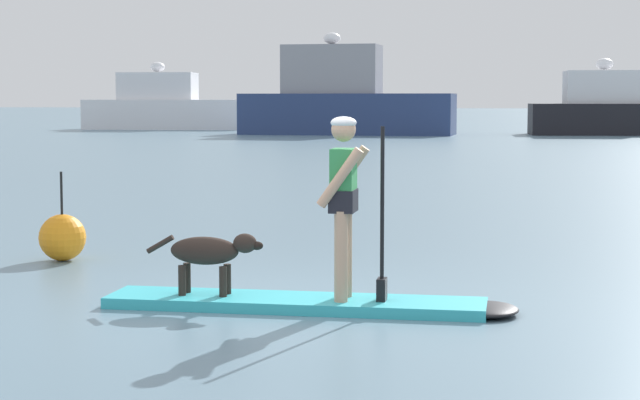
# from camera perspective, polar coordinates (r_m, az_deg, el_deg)

# --- Properties ---
(ground_plane) EXTENTS (400.00, 400.00, 0.00)m
(ground_plane) POSITION_cam_1_polar(r_m,az_deg,el_deg) (10.01, -1.30, -5.65)
(ground_plane) COLOR slate
(paddleboard) EXTENTS (3.76, 0.87, 0.10)m
(paddleboard) POSITION_cam_1_polar(r_m,az_deg,el_deg) (9.96, 0.00, -5.42)
(paddleboard) COLOR #33B2BF
(paddleboard) RESTS_ON ground_plane
(person_paddler) EXTENTS (0.61, 0.49, 1.64)m
(person_paddler) POSITION_cam_1_polar(r_m,az_deg,el_deg) (9.78, 1.32, 0.30)
(person_paddler) COLOR tan
(person_paddler) RESTS_ON paddleboard
(dog) EXTENTS (1.11, 0.25, 0.58)m
(dog) POSITION_cam_1_polar(r_m,az_deg,el_deg) (10.12, -5.75, -2.75)
(dog) COLOR #2D231E
(dog) RESTS_ON paddleboard
(moored_boat_far_starboard) EXTENTS (10.59, 4.39, 4.11)m
(moored_boat_far_starboard) POSITION_cam_1_polar(r_m,az_deg,el_deg) (68.17, -7.96, 4.78)
(moored_boat_far_starboard) COLOR white
(moored_boat_far_starboard) RESTS_ON ground_plane
(moored_boat_far_port) EXTENTS (11.16, 3.39, 5.32)m
(moored_boat_far_port) POSITION_cam_1_polar(r_m,az_deg,el_deg) (57.65, 1.21, 5.17)
(moored_boat_far_port) COLOR navy
(moored_boat_far_port) RESTS_ON ground_plane
(moored_boat_outer) EXTENTS (9.22, 4.46, 3.98)m
(moored_boat_outer) POSITION_cam_1_polar(r_m,az_deg,el_deg) (59.24, 15.00, 4.52)
(moored_boat_outer) COLOR black
(moored_boat_outer) RESTS_ON ground_plane
(marker_buoy) EXTENTS (0.55, 0.55, 1.05)m
(marker_buoy) POSITION_cam_1_polar(r_m,az_deg,el_deg) (13.21, -13.25, -1.91)
(marker_buoy) COLOR orange
(marker_buoy) RESTS_ON ground_plane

